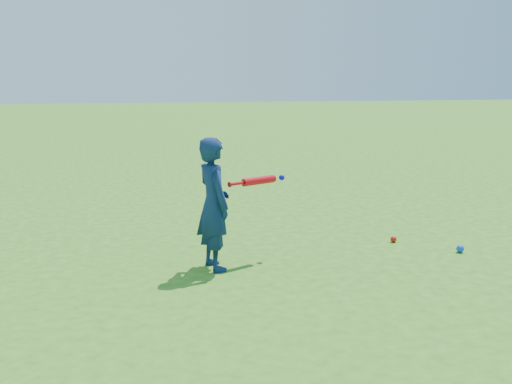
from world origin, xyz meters
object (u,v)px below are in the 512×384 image
(ground_ball_red, at_px, (393,239))
(ground_ball_blue, at_px, (460,249))
(child, at_px, (214,204))
(bat_swing, at_px, (261,180))

(ground_ball_red, relative_size, ground_ball_blue, 0.85)
(child, xyz_separation_m, bat_swing, (0.50, 0.18, 0.17))
(child, relative_size, bat_swing, 1.98)
(ground_ball_red, bearing_deg, bat_swing, -171.55)
(ground_ball_red, distance_m, ground_ball_blue, 0.71)
(child, height_order, ground_ball_red, child)
(child, relative_size, ground_ball_blue, 15.47)
(child, bearing_deg, bat_swing, -83.03)
(bat_swing, bearing_deg, child, 175.36)
(ground_ball_red, xyz_separation_m, ground_ball_blue, (0.50, -0.51, 0.01))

